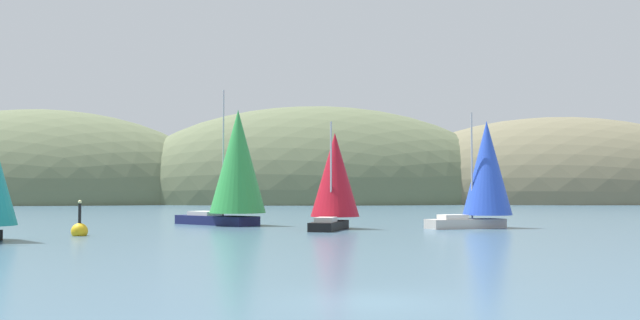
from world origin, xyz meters
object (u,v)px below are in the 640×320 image
Objects in this scene: sailboat_blue_spinnaker at (485,172)px; channel_buoy at (79,230)px; sailboat_green_sail at (236,166)px; sailboat_crimson_sail at (334,178)px.

channel_buoy is at bearing -165.02° from sailboat_blue_spinnaker.
sailboat_green_sail is 20.89m from sailboat_blue_spinnaker.
sailboat_crimson_sail is 19.47m from channel_buoy.
sailboat_blue_spinnaker is at bearing 3.21° from sailboat_crimson_sail.
sailboat_green_sail is at bearing 167.00° from sailboat_blue_spinnaker.
sailboat_green_sail is at bearing 52.99° from channel_buoy.
channel_buoy is at bearing -127.01° from sailboat_green_sail.
sailboat_crimson_sail is 0.71× the size of sailboat_green_sail.
sailboat_crimson_sail is 12.28m from sailboat_blue_spinnaker.
sailboat_green_sail is at bearing 146.38° from sailboat_crimson_sail.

